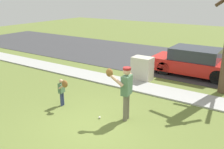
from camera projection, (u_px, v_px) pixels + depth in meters
ground_plane at (145, 89)px, 10.41m from camera, size 48.00×48.00×0.00m
sidewalk_strip at (147, 88)px, 10.48m from camera, size 36.00×1.20×0.06m
road_surface at (185, 62)px, 14.46m from camera, size 36.00×6.80×0.02m
person_adult at (125, 88)px, 7.61m from camera, size 0.68×0.70×1.71m
person_child at (63, 88)px, 8.65m from camera, size 0.48×0.37×1.03m
baseball at (100, 118)px, 7.96m from camera, size 0.07×0.07×0.07m
utility_cabinet at (142, 69)px, 11.41m from camera, size 0.89×0.63×1.07m
parked_hatchback_red at (195, 62)px, 12.03m from camera, size 4.00×1.75×1.33m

